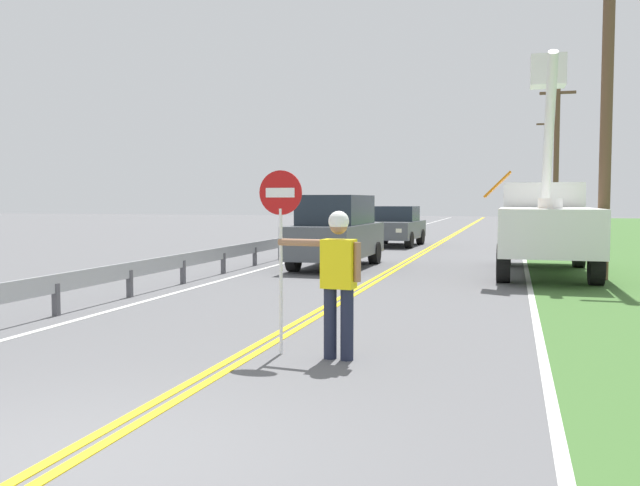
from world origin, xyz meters
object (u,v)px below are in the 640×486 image
Objects in this scene: oncoming_sedan_second at (396,226)px; utility_pole_far at (547,168)px; oncoming_suv_nearest at (336,231)px; utility_pole_near at (607,96)px; utility_pole_mid at (556,156)px; stop_sign_paddle at (281,220)px; flagger_worker at (338,275)px; utility_bucket_truck at (545,220)px.

utility_pole_far reaches higher than oncoming_sedan_second.
oncoming_suv_nearest is 7.92m from utility_pole_near.
utility_pole_near reaches higher than utility_pole_mid.
stop_sign_paddle is 0.50× the size of oncoming_suv_nearest.
flagger_worker is at bearing -75.34° from oncoming_suv_nearest.
utility_pole_near is at bearing 63.15° from stop_sign_paddle.
stop_sign_paddle is 0.27× the size of utility_pole_far.
utility_pole_near is 40.14m from utility_pole_far.
utility_bucket_truck is at bearing 134.65° from utility_pole_near.
stop_sign_paddle is at bearing -116.85° from utility_pole_near.
flagger_worker reaches higher than oncoming_sedan_second.
utility_pole_far reaches higher than oncoming_suv_nearest.
utility_bucket_truck is 18.54m from utility_pole_mid.
flagger_worker is at bearing -104.44° from utility_bucket_truck.
utility_bucket_truck is 3.56m from utility_pole_near.
utility_pole_far is at bearing 75.78° from oncoming_sedan_second.
utility_bucket_truck is 5.77m from oncoming_suv_nearest.
utility_pole_far is (0.48, 20.54, 0.30)m from utility_pole_mid.
flagger_worker is 0.23× the size of utility_pole_mid.
stop_sign_paddle is at bearing -99.53° from utility_pole_mid.
utility_pole_near is at bearing -90.66° from utility_pole_far.
utility_pole_mid is 20.54m from utility_pole_far.
oncoming_suv_nearest is 20.01m from utility_pole_mid.
utility_pole_far is at bearing 87.39° from utility_bucket_truck.
utility_pole_far reaches higher than utility_pole_mid.
oncoming_sedan_second is at bearing -128.59° from utility_pole_mid.
flagger_worker is 0.21× the size of utility_pole_near.
utility_pole_near reaches higher than flagger_worker.
oncoming_sedan_second is 11.61m from utility_pole_mid.
stop_sign_paddle is 50.28m from utility_pole_far.
utility_pole_near reaches higher than utility_bucket_truck.
oncoming_sedan_second is at bearing 120.40° from utility_bucket_truck.
utility_pole_near reaches higher than stop_sign_paddle.
oncoming_suv_nearest is (-2.88, 10.99, 0.01)m from flagger_worker.
utility_pole_mid is at bearing 51.41° from oncoming_sedan_second.
utility_bucket_truck is at bearing -94.03° from utility_pole_mid.
utility_pole_mid reaches higher than oncoming_sedan_second.
oncoming_sedan_second is at bearing 97.56° from flagger_worker.
flagger_worker is 0.27× the size of utility_bucket_truck.
utility_pole_near is at bearing 67.00° from flagger_worker.
utility_pole_near is (6.94, -10.93, 3.63)m from oncoming_sedan_second.
utility_pole_near is at bearing -89.95° from utility_pole_mid.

